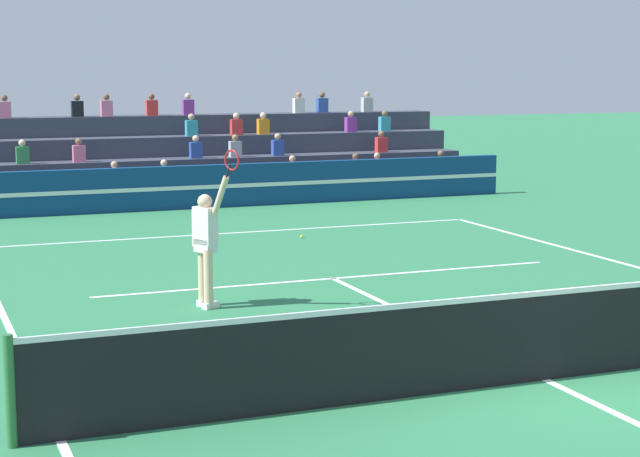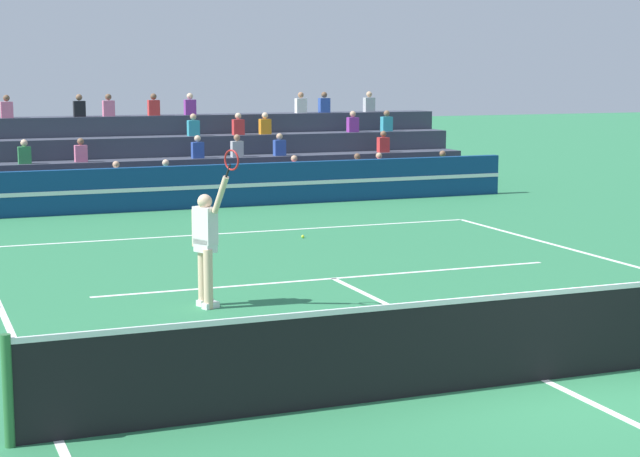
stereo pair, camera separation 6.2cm
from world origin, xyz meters
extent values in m
plane|color=#2D7A4C|center=(0.00, 0.00, 0.00)|extent=(120.00, 120.00, 0.00)
cube|color=white|center=(0.00, 11.90, 0.00)|extent=(11.00, 0.10, 0.01)
cube|color=white|center=(-5.50, 0.00, 0.00)|extent=(0.10, 23.80, 0.01)
cube|color=white|center=(0.00, 6.43, 0.00)|extent=(8.25, 0.10, 0.01)
cube|color=white|center=(0.00, 0.00, 0.00)|extent=(0.10, 12.85, 0.01)
cylinder|color=#2D6B38|center=(-5.95, 0.00, 0.55)|extent=(0.10, 0.10, 1.10)
cube|color=black|center=(0.00, 0.00, 0.50)|extent=(11.90, 0.02, 1.00)
cube|color=white|center=(0.00, 0.00, 1.03)|extent=(11.90, 0.04, 0.06)
cube|color=navy|center=(0.00, 16.21, 0.55)|extent=(18.00, 0.24, 1.10)
cube|color=white|center=(0.00, 16.08, 0.55)|extent=(18.00, 0.02, 0.10)
cube|color=#383D4C|center=(0.00, 17.48, 0.28)|extent=(17.66, 0.95, 0.55)
cube|color=silver|center=(5.17, 17.31, 0.77)|extent=(0.32, 0.22, 0.44)
sphere|color=brown|center=(5.17, 17.31, 1.09)|extent=(0.18, 0.18, 0.18)
cube|color=silver|center=(-1.61, 17.31, 0.77)|extent=(0.32, 0.22, 0.44)
sphere|color=tan|center=(-1.61, 17.31, 1.09)|extent=(0.18, 0.18, 0.18)
cube|color=#338C4C|center=(7.87, 17.31, 0.77)|extent=(0.32, 0.22, 0.44)
sphere|color=brown|center=(7.87, 17.31, 1.09)|extent=(0.18, 0.18, 0.18)
cube|color=pink|center=(5.84, 17.31, 0.77)|extent=(0.32, 0.22, 0.44)
sphere|color=tan|center=(5.84, 17.31, 1.09)|extent=(0.18, 0.18, 0.18)
cube|color=pink|center=(3.28, 17.31, 0.77)|extent=(0.32, 0.22, 0.44)
sphere|color=tan|center=(3.28, 17.31, 1.09)|extent=(0.18, 0.18, 0.18)
cube|color=teal|center=(-0.31, 17.31, 0.77)|extent=(0.32, 0.22, 0.44)
sphere|color=beige|center=(-0.31, 17.31, 1.09)|extent=(0.18, 0.18, 0.18)
cube|color=#383D4C|center=(0.00, 18.43, 0.55)|extent=(17.66, 0.95, 1.10)
cube|color=#338C4C|center=(-3.78, 18.26, 1.32)|extent=(0.32, 0.22, 0.44)
sphere|color=beige|center=(-3.78, 18.26, 1.64)|extent=(0.18, 0.18, 0.18)
cube|color=red|center=(6.41, 18.26, 1.32)|extent=(0.32, 0.22, 0.44)
sphere|color=brown|center=(6.41, 18.26, 1.64)|extent=(0.18, 0.18, 0.18)
cube|color=#2D4CA5|center=(3.19, 18.26, 1.32)|extent=(0.32, 0.22, 0.44)
sphere|color=tan|center=(3.19, 18.26, 1.64)|extent=(0.18, 0.18, 0.18)
cube|color=pink|center=(-2.34, 18.26, 1.32)|extent=(0.32, 0.22, 0.44)
sphere|color=brown|center=(-2.34, 18.26, 1.64)|extent=(0.18, 0.18, 0.18)
cube|color=#2D4CA5|center=(0.82, 18.26, 1.32)|extent=(0.32, 0.22, 0.44)
sphere|color=beige|center=(0.82, 18.26, 1.64)|extent=(0.18, 0.18, 0.18)
cube|color=#B2B2B7|center=(1.94, 18.26, 1.32)|extent=(0.32, 0.22, 0.44)
sphere|color=#9E7051|center=(1.94, 18.26, 1.64)|extent=(0.18, 0.18, 0.18)
cube|color=#383D4C|center=(0.00, 19.38, 0.83)|extent=(17.66, 0.95, 1.65)
cube|color=teal|center=(0.96, 19.21, 1.87)|extent=(0.32, 0.22, 0.44)
sphere|color=tan|center=(0.96, 19.21, 2.19)|extent=(0.18, 0.18, 0.18)
cube|color=purple|center=(5.85, 19.21, 1.87)|extent=(0.32, 0.22, 0.44)
sphere|color=tan|center=(5.85, 19.21, 2.19)|extent=(0.18, 0.18, 0.18)
cube|color=teal|center=(6.96, 19.21, 1.87)|extent=(0.32, 0.22, 0.44)
sphere|color=brown|center=(6.96, 19.21, 2.19)|extent=(0.18, 0.18, 0.18)
cube|color=orange|center=(3.09, 19.21, 1.87)|extent=(0.32, 0.22, 0.44)
sphere|color=beige|center=(3.09, 19.21, 2.19)|extent=(0.18, 0.18, 0.18)
cube|color=red|center=(2.28, 19.21, 1.87)|extent=(0.32, 0.22, 0.44)
sphere|color=beige|center=(2.28, 19.21, 2.19)|extent=(0.18, 0.18, 0.18)
cube|color=#383D4C|center=(0.00, 20.33, 1.10)|extent=(17.66, 0.95, 2.20)
cube|color=red|center=(0.06, 20.16, 2.42)|extent=(0.32, 0.22, 0.44)
sphere|color=brown|center=(0.06, 20.16, 2.74)|extent=(0.18, 0.18, 0.18)
cube|color=pink|center=(-1.23, 20.16, 2.42)|extent=(0.32, 0.22, 0.44)
sphere|color=brown|center=(-1.23, 20.16, 2.74)|extent=(0.18, 0.18, 0.18)
cube|color=black|center=(-2.05, 20.16, 2.42)|extent=(0.32, 0.22, 0.44)
sphere|color=brown|center=(-2.05, 20.16, 2.74)|extent=(0.18, 0.18, 0.18)
cube|color=pink|center=(-4.00, 20.16, 2.42)|extent=(0.32, 0.22, 0.44)
sphere|color=brown|center=(-4.00, 20.16, 2.74)|extent=(0.18, 0.18, 0.18)
cube|color=silver|center=(4.55, 20.16, 2.42)|extent=(0.32, 0.22, 0.44)
sphere|color=#9E7051|center=(4.55, 20.16, 2.74)|extent=(0.18, 0.18, 0.18)
cube|color=purple|center=(1.12, 20.16, 2.42)|extent=(0.32, 0.22, 0.44)
sphere|color=beige|center=(1.12, 20.16, 2.74)|extent=(0.18, 0.18, 0.18)
cube|color=#2D4CA5|center=(5.31, 20.16, 2.42)|extent=(0.32, 0.22, 0.44)
sphere|color=brown|center=(5.31, 20.16, 2.74)|extent=(0.18, 0.18, 0.18)
cube|color=#B2B2B7|center=(6.80, 20.16, 2.42)|extent=(0.32, 0.22, 0.44)
sphere|color=tan|center=(6.80, 20.16, 2.74)|extent=(0.18, 0.18, 0.18)
cylinder|color=beige|center=(-2.63, 5.22, 0.45)|extent=(0.14, 0.14, 0.90)
cylinder|color=beige|center=(-2.60, 4.99, 0.45)|extent=(0.14, 0.14, 0.90)
cube|color=white|center=(-2.60, 5.12, 0.94)|extent=(0.32, 0.37, 0.20)
cube|color=silver|center=(-2.60, 5.12, 1.24)|extent=(0.33, 0.41, 0.56)
sphere|color=beige|center=(-2.60, 5.12, 1.60)|extent=(0.22, 0.22, 0.22)
cube|color=white|center=(-2.59, 5.24, 0.04)|extent=(0.29, 0.22, 0.09)
cube|color=white|center=(-2.57, 5.00, 0.04)|extent=(0.29, 0.22, 0.09)
cylinder|color=beige|center=(-2.70, 5.34, 1.18)|extent=(0.09, 0.09, 0.56)
cylinder|color=beige|center=(-2.45, 4.80, 1.73)|extent=(0.23, 0.35, 0.58)
cylinder|color=black|center=(-2.38, 4.65, 2.09)|extent=(0.08, 0.13, 0.21)
torus|color=#B21E1E|center=(-2.34, 4.57, 2.25)|extent=(0.20, 0.38, 0.41)
sphere|color=#C6DB33|center=(1.05, 10.70, 0.03)|extent=(0.07, 0.07, 0.07)
camera|label=1|loc=(-6.83, -10.11, 3.58)|focal=60.00mm
camera|label=2|loc=(-6.78, -10.13, 3.58)|focal=60.00mm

